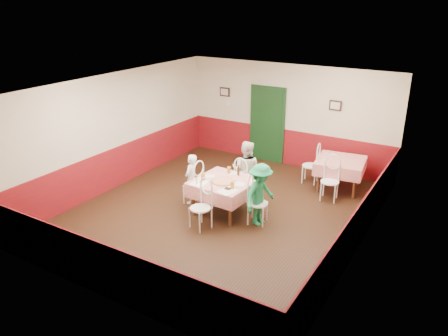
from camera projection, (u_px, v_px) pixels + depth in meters
The scene contains 39 objects.
floor at pixel (222, 211), 9.69m from camera, with size 7.00×7.00×0.00m, color black.
ceiling at pixel (222, 85), 8.66m from camera, with size 7.00×7.00×0.00m, color white.
back_wall at pixel (288, 116), 11.97m from camera, with size 6.00×0.10×2.80m, color beige.
front_wall at pixel (98, 220), 6.39m from camera, with size 6.00×0.10×2.80m, color beige.
left_wall at pixel (117, 131), 10.62m from camera, with size 0.10×7.00×2.80m, color beige.
right_wall at pixel (366, 181), 7.74m from camera, with size 0.10×7.00×2.80m, color beige.
wainscot_back at pixel (286, 147), 12.29m from camera, with size 6.00×0.03×1.00m, color maroon.
wainscot_front at pixel (105, 271), 6.73m from camera, with size 6.00×0.03×1.00m, color maroon.
wainscot_left at pixel (120, 165), 10.94m from camera, with size 0.03×7.00×1.00m, color maroon.
wainscot_right at pixel (359, 225), 8.08m from camera, with size 0.03×7.00×1.00m, color maroon.
door at pixel (267, 125), 12.34m from camera, with size 0.96×0.06×2.10m, color black.
picture_left at pixel (225, 92), 12.72m from camera, with size 0.32×0.03×0.26m, color black.
picture_right at pixel (335, 106), 11.14m from camera, with size 0.32×0.03×0.26m, color black.
thermostat at pixel (228, 104), 12.80m from camera, with size 0.10×0.03×0.10m, color white.
main_table at pixel (224, 197), 9.51m from camera, with size 1.22×1.22×0.77m, color red.
second_table at pixel (339, 174), 10.71m from camera, with size 1.12×1.12×0.77m, color red.
chair_left at pixel (193, 185), 9.93m from camera, with size 0.42×0.42×0.90m, color white, non-canonical shape.
chair_right at pixel (258, 203), 9.04m from camera, with size 0.42×0.42×0.90m, color white, non-canonical shape.
chair_far at pixel (245, 181), 10.14m from camera, with size 0.42×0.42×0.90m, color white, non-canonical shape.
chair_near at pixel (200, 208), 8.83m from camera, with size 0.42×0.42×0.90m, color white, non-canonical shape.
chair_second_a at pixel (311, 166), 11.05m from camera, with size 0.42×0.42×0.90m, color white, non-canonical shape.
chair_second_b at pixel (330, 182), 10.09m from camera, with size 0.42×0.42×0.90m, color white, non-canonical shape.
pizza at pixel (223, 181), 9.30m from camera, with size 0.49×0.49×0.03m, color #B74723.
plate_left at pixel (209, 176), 9.57m from camera, with size 0.25×0.25×0.01m, color white.
plate_right at pixel (239, 184), 9.16m from camera, with size 0.25×0.25×0.01m, color white.
plate_far at pixel (235, 174), 9.72m from camera, with size 0.25×0.25×0.01m, color white.
glass_a at pixel (203, 177), 9.36m from camera, with size 0.08×0.08×0.16m, color #BF7219.
glass_b at pixel (232, 185), 8.96m from camera, with size 0.08×0.08×0.15m, color #BF7219.
glass_c at pixel (229, 170), 9.73m from camera, with size 0.08×0.08×0.15m, color #BF7219.
beer_bottle at pixel (238, 171), 9.61m from camera, with size 0.06×0.06×0.21m, color #381C0A.
shaker_a at pixel (197, 180), 9.27m from camera, with size 0.04×0.04×0.09m, color silver.
shaker_b at pixel (197, 182), 9.17m from camera, with size 0.04×0.04×0.09m, color silver.
shaker_c at pixel (196, 179), 9.32m from camera, with size 0.04×0.04×0.09m, color #B23319.
menu_left at pixel (200, 183), 9.26m from camera, with size 0.30×0.40×0.00m, color white.
menu_right at pixel (228, 191), 8.87m from camera, with size 0.30×0.40×0.00m, color white.
wallet at pixel (228, 189), 8.95m from camera, with size 0.11×0.09×0.02m, color black.
diner_left at pixel (191, 179), 9.91m from camera, with size 0.43×0.28×1.17m, color gray.
diner_far at pixel (246, 170), 10.08m from camera, with size 0.68×0.53×1.41m, color gray.
diner_right at pixel (260, 194), 8.93m from camera, with size 0.86×0.50×1.33m, color gray.
Camera 1 is at (4.51, -7.40, 4.45)m, focal length 35.00 mm.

